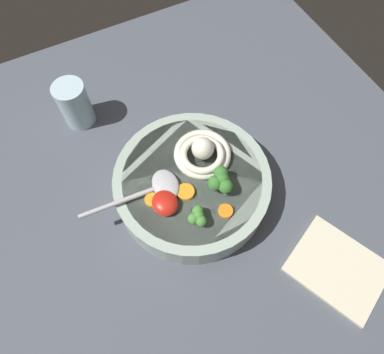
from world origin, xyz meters
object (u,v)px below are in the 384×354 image
drinking_glass (75,104)px  folded_napkin (337,268)px  noodle_pile (202,153)px  soup_spoon (158,188)px  soup_bowl (192,184)px

drinking_glass → folded_napkin: size_ratio=0.65×
noodle_pile → soup_spoon: (2.30, -9.71, -0.60)cm
soup_spoon → folded_napkin: soup_spoon is taller
noodle_pile → drinking_glass: bearing=-144.2°
soup_spoon → folded_napkin: bearing=135.7°
soup_bowl → folded_napkin: 28.64cm
soup_bowl → noodle_pile: bearing=128.7°
drinking_glass → soup_spoon: bearing=15.2°
soup_bowl → soup_spoon: 7.26cm
soup_bowl → noodle_pile: size_ratio=2.48×
soup_spoon → folded_napkin: (24.55, 21.52, -6.40)cm
noodle_pile → soup_bowl: bearing=-51.3°
noodle_pile → folded_napkin: noodle_pile is taller
soup_bowl → drinking_glass: (-25.72, -13.09, 1.75)cm
drinking_glass → soup_bowl: bearing=27.0°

